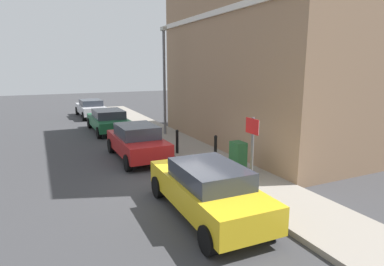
{
  "coord_description": "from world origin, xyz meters",
  "views": [
    {
      "loc": [
        -4.0,
        -9.37,
        3.85
      ],
      "look_at": [
        1.5,
        2.21,
        1.2
      ],
      "focal_mm": 30.31,
      "sensor_mm": 36.0,
      "label": 1
    }
  ],
  "objects_px": {
    "bollard_near_cabinet": "(216,147)",
    "bollard_far_kerb": "(177,141)",
    "car_silver": "(91,108)",
    "street_sign": "(252,145)",
    "lamppost": "(164,77)",
    "car_red": "(137,141)",
    "car_green": "(108,120)",
    "car_yellow": "(207,188)",
    "utility_cabinet": "(238,159)"
  },
  "relations": [
    {
      "from": "bollard_near_cabinet",
      "to": "bollard_far_kerb",
      "type": "bearing_deg",
      "value": 118.54
    },
    {
      "from": "car_yellow",
      "to": "bollard_near_cabinet",
      "type": "height_order",
      "value": "car_yellow"
    },
    {
      "from": "utility_cabinet",
      "to": "bollard_near_cabinet",
      "type": "relative_size",
      "value": 1.11
    },
    {
      "from": "utility_cabinet",
      "to": "street_sign",
      "type": "height_order",
      "value": "street_sign"
    },
    {
      "from": "bollard_far_kerb",
      "to": "bollard_near_cabinet",
      "type": "bearing_deg",
      "value": -61.46
    },
    {
      "from": "car_red",
      "to": "lamppost",
      "type": "height_order",
      "value": "lamppost"
    },
    {
      "from": "bollard_far_kerb",
      "to": "street_sign",
      "type": "height_order",
      "value": "street_sign"
    },
    {
      "from": "bollard_near_cabinet",
      "to": "car_yellow",
      "type": "bearing_deg",
      "value": -122.18
    },
    {
      "from": "car_silver",
      "to": "car_green",
      "type": "bearing_deg",
      "value": 179.26
    },
    {
      "from": "car_red",
      "to": "bollard_near_cabinet",
      "type": "bearing_deg",
      "value": -129.81
    },
    {
      "from": "car_red",
      "to": "bollard_near_cabinet",
      "type": "relative_size",
      "value": 3.91
    },
    {
      "from": "car_green",
      "to": "lamppost",
      "type": "relative_size",
      "value": 0.77
    },
    {
      "from": "utility_cabinet",
      "to": "street_sign",
      "type": "distance_m",
      "value": 2.12
    },
    {
      "from": "bollard_near_cabinet",
      "to": "lamppost",
      "type": "xyz_separation_m",
      "value": [
        0.05,
        5.77,
        2.6
      ]
    },
    {
      "from": "car_red",
      "to": "lamppost",
      "type": "bearing_deg",
      "value": -36.19
    },
    {
      "from": "bollard_near_cabinet",
      "to": "lamppost",
      "type": "distance_m",
      "value": 6.33
    },
    {
      "from": "lamppost",
      "to": "bollard_far_kerb",
      "type": "bearing_deg",
      "value": -103.61
    },
    {
      "from": "car_red",
      "to": "lamppost",
      "type": "xyz_separation_m",
      "value": [
        2.63,
        3.65,
        2.55
      ]
    },
    {
      "from": "car_yellow",
      "to": "bollard_far_kerb",
      "type": "distance_m",
      "value": 5.77
    },
    {
      "from": "car_green",
      "to": "bollard_far_kerb",
      "type": "xyz_separation_m",
      "value": [
        1.6,
        -6.74,
        -0.01
      ]
    },
    {
      "from": "bollard_far_kerb",
      "to": "lamppost",
      "type": "relative_size",
      "value": 0.18
    },
    {
      "from": "car_red",
      "to": "street_sign",
      "type": "relative_size",
      "value": 1.77
    },
    {
      "from": "utility_cabinet",
      "to": "car_red",
      "type": "bearing_deg",
      "value": 122.6
    },
    {
      "from": "bollard_far_kerb",
      "to": "street_sign",
      "type": "xyz_separation_m",
      "value": [
        0.13,
        -5.21,
        0.96
      ]
    },
    {
      "from": "bollard_near_cabinet",
      "to": "lamppost",
      "type": "height_order",
      "value": "lamppost"
    },
    {
      "from": "lamppost",
      "to": "street_sign",
      "type": "bearing_deg",
      "value": -95.26
    },
    {
      "from": "bollard_near_cabinet",
      "to": "bollard_far_kerb",
      "type": "xyz_separation_m",
      "value": [
        -0.93,
        1.71,
        0.0
      ]
    },
    {
      "from": "car_green",
      "to": "bollard_near_cabinet",
      "type": "distance_m",
      "value": 8.82
    },
    {
      "from": "lamppost",
      "to": "car_yellow",
      "type": "bearing_deg",
      "value": -104.46
    },
    {
      "from": "car_green",
      "to": "car_red",
      "type": "bearing_deg",
      "value": 179.2
    },
    {
      "from": "car_silver",
      "to": "bollard_near_cabinet",
      "type": "height_order",
      "value": "car_silver"
    },
    {
      "from": "car_yellow",
      "to": "bollard_near_cabinet",
      "type": "xyz_separation_m",
      "value": [
        2.43,
        3.86,
        -0.04
      ]
    },
    {
      "from": "car_green",
      "to": "lamppost",
      "type": "height_order",
      "value": "lamppost"
    },
    {
      "from": "lamppost",
      "to": "car_green",
      "type": "bearing_deg",
      "value": 134.02
    },
    {
      "from": "car_yellow",
      "to": "utility_cabinet",
      "type": "height_order",
      "value": "car_yellow"
    },
    {
      "from": "bollard_far_kerb",
      "to": "lamppost",
      "type": "distance_m",
      "value": 4.92
    },
    {
      "from": "lamppost",
      "to": "utility_cabinet",
      "type": "bearing_deg",
      "value": -91.17
    },
    {
      "from": "bollard_far_kerb",
      "to": "lamppost",
      "type": "bearing_deg",
      "value": 76.39
    },
    {
      "from": "utility_cabinet",
      "to": "lamppost",
      "type": "relative_size",
      "value": 0.2
    },
    {
      "from": "car_yellow",
      "to": "street_sign",
      "type": "xyz_separation_m",
      "value": [
        1.63,
        0.37,
        0.91
      ]
    },
    {
      "from": "bollard_near_cabinet",
      "to": "bollard_far_kerb",
      "type": "relative_size",
      "value": 1.0
    },
    {
      "from": "car_red",
      "to": "car_green",
      "type": "xyz_separation_m",
      "value": [
        0.05,
        6.33,
        -0.05
      ]
    },
    {
      "from": "bollard_near_cabinet",
      "to": "street_sign",
      "type": "height_order",
      "value": "street_sign"
    },
    {
      "from": "utility_cabinet",
      "to": "lamppost",
      "type": "xyz_separation_m",
      "value": [
        0.15,
        7.53,
        2.62
      ]
    },
    {
      "from": "car_silver",
      "to": "street_sign",
      "type": "height_order",
      "value": "street_sign"
    },
    {
      "from": "bollard_near_cabinet",
      "to": "bollard_far_kerb",
      "type": "distance_m",
      "value": 1.95
    },
    {
      "from": "car_green",
      "to": "car_silver",
      "type": "height_order",
      "value": "car_silver"
    },
    {
      "from": "car_green",
      "to": "street_sign",
      "type": "height_order",
      "value": "street_sign"
    },
    {
      "from": "bollard_near_cabinet",
      "to": "car_red",
      "type": "bearing_deg",
      "value": 140.6
    },
    {
      "from": "car_red",
      "to": "utility_cabinet",
      "type": "bearing_deg",
      "value": -147.8
    }
  ]
}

